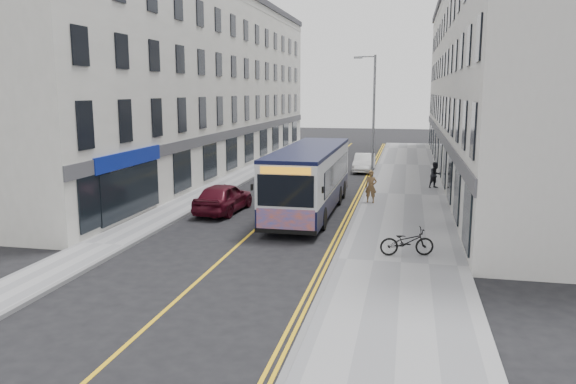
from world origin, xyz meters
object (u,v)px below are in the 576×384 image
at_px(streetlamp, 372,117).
at_px(car_maroon, 223,197).
at_px(pedestrian_near, 371,187).
at_px(car_white, 364,163).
at_px(pedestrian_far, 435,175).
at_px(bicycle, 407,242).
at_px(city_bus, 310,177).

distance_m(streetlamp, car_maroon, 11.25).
height_order(pedestrian_near, car_maroon, pedestrian_near).
distance_m(pedestrian_near, car_white, 12.34).
relative_size(pedestrian_near, car_white, 0.42).
xyz_separation_m(streetlamp, pedestrian_far, (3.83, 0.43, -3.47)).
relative_size(pedestrian_near, pedestrian_far, 1.07).
bearing_deg(car_white, streetlamp, -82.02).
relative_size(streetlamp, car_white, 2.00).
bearing_deg(car_maroon, bicycle, 149.97).
bearing_deg(streetlamp, pedestrian_near, -86.03).
distance_m(city_bus, car_white, 15.00).
distance_m(streetlamp, pedestrian_far, 5.19).
bearing_deg(car_maroon, streetlamp, -124.40).
distance_m(city_bus, car_maroon, 4.37).
bearing_deg(pedestrian_far, car_white, 91.15).
relative_size(city_bus, pedestrian_far, 7.05).
xyz_separation_m(pedestrian_near, car_maroon, (-6.97, -3.43, -0.22)).
bearing_deg(bicycle, car_white, -5.34).
bearing_deg(car_maroon, city_bus, -164.86).
xyz_separation_m(pedestrian_near, pedestrian_far, (3.49, 5.34, -0.06)).
bearing_deg(pedestrian_far, car_maroon, -173.57).
xyz_separation_m(streetlamp, city_bus, (-2.46, -7.52, -2.62)).
bearing_deg(streetlamp, city_bus, -108.11).
distance_m(city_bus, pedestrian_near, 3.91).
bearing_deg(streetlamp, pedestrian_far, 6.42).
bearing_deg(city_bus, pedestrian_near, 43.06).
bearing_deg(car_maroon, pedestrian_near, -149.70).
height_order(pedestrian_far, car_white, pedestrian_far).
relative_size(streetlamp, car_maroon, 1.83).
xyz_separation_m(bicycle, car_maroon, (-8.88, 6.02, 0.12)).
relative_size(city_bus, car_white, 2.78).
bearing_deg(bicycle, city_bus, 20.82).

